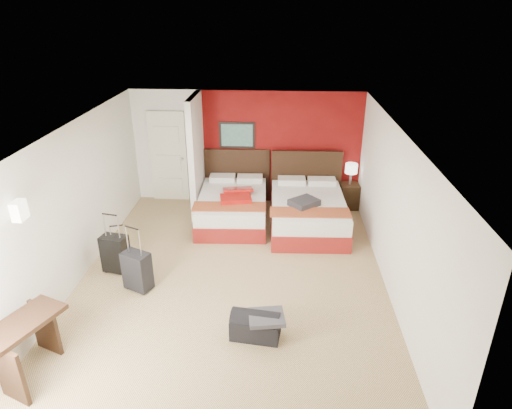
# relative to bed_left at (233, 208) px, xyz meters

# --- Properties ---
(ground) EXTENTS (6.50, 6.50, 0.00)m
(ground) POSITION_rel_bed_left_xyz_m (0.21, -2.13, -0.30)
(ground) COLOR tan
(ground) RESTS_ON ground
(room_walls) EXTENTS (5.02, 6.52, 2.50)m
(room_walls) POSITION_rel_bed_left_xyz_m (-1.19, -0.71, 0.96)
(room_walls) COLOR white
(room_walls) RESTS_ON ground
(red_accent_panel) EXTENTS (3.50, 0.04, 2.50)m
(red_accent_panel) POSITION_rel_bed_left_xyz_m (0.96, 1.10, 0.95)
(red_accent_panel) COLOR maroon
(red_accent_panel) RESTS_ON ground
(partition_wall) EXTENTS (0.12, 1.20, 2.50)m
(partition_wall) POSITION_rel_bed_left_xyz_m (-0.79, 0.48, 0.95)
(partition_wall) COLOR silver
(partition_wall) RESTS_ON ground
(entry_door) EXTENTS (0.82, 0.06, 2.05)m
(entry_door) POSITION_rel_bed_left_xyz_m (-1.54, 1.07, 0.73)
(entry_door) COLOR silver
(entry_door) RESTS_ON ground
(bed_left) EXTENTS (1.44, 2.01, 0.59)m
(bed_left) POSITION_rel_bed_left_xyz_m (0.00, 0.00, 0.00)
(bed_left) COLOR silver
(bed_left) RESTS_ON ground
(bed_right) EXTENTS (1.51, 2.12, 0.63)m
(bed_right) POSITION_rel_bed_left_xyz_m (1.53, -0.21, 0.02)
(bed_right) COLOR silver
(bed_right) RESTS_ON ground
(red_suitcase_open) EXTENTS (0.74, 0.92, 0.10)m
(red_suitcase_open) POSITION_rel_bed_left_xyz_m (0.10, -0.10, 0.35)
(red_suitcase_open) COLOR #A6130E
(red_suitcase_open) RESTS_ON bed_left
(jacket_bundle) EXTENTS (0.65, 0.64, 0.12)m
(jacket_bundle) POSITION_rel_bed_left_xyz_m (1.43, -0.51, 0.39)
(jacket_bundle) COLOR #323237
(jacket_bundle) RESTS_ON bed_right
(nightstand) EXTENTS (0.44, 0.44, 0.56)m
(nightstand) POSITION_rel_bed_left_xyz_m (2.49, 0.81, -0.02)
(nightstand) COLOR black
(nightstand) RESTS_ON ground
(table_lamp) EXTENTS (0.28, 0.28, 0.47)m
(table_lamp) POSITION_rel_bed_left_xyz_m (2.49, 0.81, 0.50)
(table_lamp) COLOR white
(table_lamp) RESTS_ON nightstand
(suitcase_black) EXTENTS (0.47, 0.35, 0.64)m
(suitcase_black) POSITION_rel_bed_left_xyz_m (-1.76, -2.02, 0.02)
(suitcase_black) COLOR black
(suitcase_black) RESTS_ON ground
(suitcase_charcoal) EXTENTS (0.49, 0.42, 0.62)m
(suitcase_charcoal) POSITION_rel_bed_left_xyz_m (-1.24, -2.50, 0.02)
(suitcase_charcoal) COLOR black
(suitcase_charcoal) RESTS_ON ground
(suitcase_navy) EXTENTS (0.40, 0.31, 0.48)m
(suitcase_navy) POSITION_rel_bed_left_xyz_m (-1.72, -1.92, -0.05)
(suitcase_navy) COLOR black
(suitcase_navy) RESTS_ON ground
(duffel_bag) EXTENTS (0.70, 0.44, 0.34)m
(duffel_bag) POSITION_rel_bed_left_xyz_m (0.68, -3.50, -0.13)
(duffel_bag) COLOR black
(duffel_bag) RESTS_ON ground
(jacket_draped) EXTENTS (0.52, 0.46, 0.06)m
(jacket_draped) POSITION_rel_bed_left_xyz_m (0.83, -3.55, 0.07)
(jacket_draped) COLOR #3E3D42
(jacket_draped) RESTS_ON duffel_bag
(desk) EXTENTS (0.80, 1.06, 0.79)m
(desk) POSITION_rel_bed_left_xyz_m (-2.01, -4.32, 0.10)
(desk) COLOR black
(desk) RESTS_ON ground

